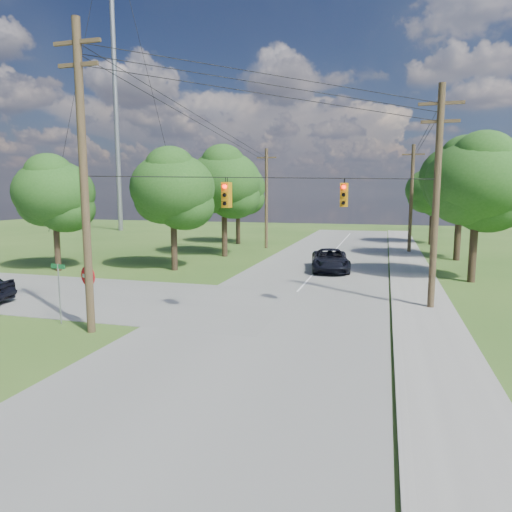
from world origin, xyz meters
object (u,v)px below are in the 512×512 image
(pole_north_e, at_px, (411,198))
(pole_ne, at_px, (436,195))
(pole_north_w, at_px, (266,198))
(car_main_north, at_px, (330,260))
(do_not_enter_sign, at_px, (88,283))
(pole_sw, at_px, (84,175))

(pole_north_e, bearing_deg, pole_ne, -90.00)
(pole_north_e, distance_m, pole_north_w, 13.90)
(car_main_north, xyz_separation_m, do_not_enter_sign, (-8.03, -16.69, 1.07))
(pole_sw, xyz_separation_m, car_main_north, (7.55, 17.29, -5.42))
(car_main_north, height_order, do_not_enter_sign, do_not_enter_sign)
(car_main_north, distance_m, do_not_enter_sign, 18.55)
(pole_sw, xyz_separation_m, do_not_enter_sign, (-0.48, 0.60, -4.36))
(pole_north_e, relative_size, car_main_north, 1.80)
(do_not_enter_sign, bearing_deg, car_main_north, 81.14)
(pole_sw, xyz_separation_m, pole_north_w, (-0.40, 29.60, -1.10))
(pole_north_w, bearing_deg, pole_sw, -89.23)
(pole_ne, bearing_deg, pole_sw, -150.62)
(pole_sw, relative_size, pole_north_e, 1.20)
(pole_north_e, bearing_deg, pole_sw, -114.52)
(pole_north_e, distance_m, car_main_north, 14.34)
(pole_ne, xyz_separation_m, car_main_north, (-5.95, 9.69, -4.66))
(pole_north_e, xyz_separation_m, do_not_enter_sign, (-13.98, -29.00, -3.26))
(pole_sw, distance_m, pole_ne, 15.51)
(pole_ne, height_order, pole_north_w, pole_ne)
(pole_sw, xyz_separation_m, pole_north_e, (13.50, 29.60, -1.10))
(pole_north_e, height_order, do_not_enter_sign, pole_north_e)
(pole_north_w, xyz_separation_m, car_main_north, (7.95, -12.31, -4.33))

